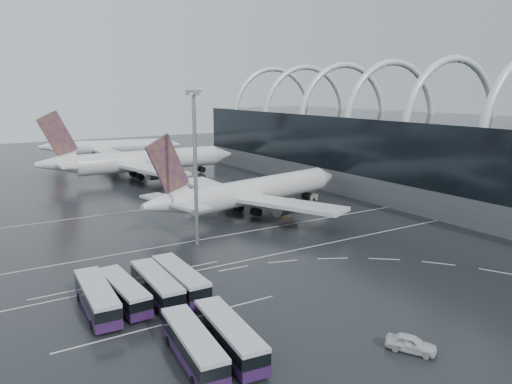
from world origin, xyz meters
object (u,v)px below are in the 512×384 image
bus_row_near_c (157,285)px  bus_row_far_a (193,345)px  floodlight_mast (195,150)px  airliner_main (250,192)px  bus_row_far_b (229,335)px  bus_row_near_d (180,279)px  van_curve_b (411,343)px  gse_cart_belly_b (286,199)px  airliner_gate_c (110,148)px  airliner_gate_b (140,162)px  bus_row_near_b (123,291)px  gse_cart_belly_d (312,197)px  bus_row_near_a (97,297)px  gse_cart_belly_a (285,210)px

bus_row_near_c → bus_row_far_a: size_ratio=1.02×
floodlight_mast → bus_row_near_c: bearing=-128.5°
airliner_main → bus_row_far_b: 59.08m
bus_row_near_d → van_curve_b: 30.87m
bus_row_near_c → gse_cart_belly_b: bearing=-49.3°
airliner_gate_c → airliner_main: bearing=-76.3°
airliner_gate_b → bus_row_near_b: (-32.19, -86.58, -3.59)m
bus_row_near_c → gse_cart_belly_d: bus_row_near_c is taller
airliner_gate_b → van_curve_b: bearing=-94.9°
van_curve_b → gse_cart_belly_d: size_ratio=2.08×
gse_cart_belly_b → airliner_gate_b: bearing=111.9°
van_curve_b → gse_cart_belly_b: van_curve_b is taller
bus_row_near_a → bus_row_far_a: (5.24, -16.80, -0.10)m
bus_row_near_c → floodlight_mast: bearing=-36.3°
bus_row_near_d → gse_cart_belly_a: bus_row_near_d is taller
airliner_main → airliner_gate_c: size_ratio=1.06×
airliner_gate_b → van_curve_b: airliner_gate_b is taller
airliner_gate_c → gse_cart_belly_a: size_ratio=24.62×
airliner_gate_c → bus_row_near_c: size_ratio=3.85×
airliner_gate_c → bus_row_far_b: (-30.43, -150.06, -2.88)m
bus_row_near_d → bus_row_near_a: bearing=91.8°
bus_row_near_d → van_curve_b: size_ratio=2.66×
airliner_gate_b → bus_row_near_c: 91.46m
bus_row_far_b → bus_row_near_c: bearing=11.4°
airliner_gate_c → bus_row_far_a: airliner_gate_c is taller
airliner_main → gse_cart_belly_a: bearing=-39.7°
bus_row_near_a → gse_cart_belly_b: (55.41, 37.86, -1.24)m
airliner_main → bus_row_near_c: airliner_main is taller
bus_row_near_a → floodlight_mast: (22.21, 18.09, 15.07)m
airliner_main → bus_row_near_c: (-34.09, -32.31, -2.93)m
bus_row_near_c → van_curve_b: size_ratio=2.60×
bus_row_near_c → bus_row_far_b: bearing=-172.5°
bus_row_near_b → bus_row_far_a: (1.79, -17.15, 0.04)m
airliner_gate_b → bus_row_far_a: size_ratio=4.55×
bus_row_near_d → bus_row_far_b: size_ratio=1.02×
bus_row_near_a → gse_cart_belly_a: bus_row_near_a is taller
gse_cart_belly_b → bus_row_near_c: bearing=-141.5°
floodlight_mast → bus_row_near_d: bearing=-121.5°
airliner_gate_c → bus_row_near_a: (-39.74, -133.03, -2.82)m
airliner_gate_b → gse_cart_belly_b: bearing=-67.9°
bus_row_near_c → bus_row_near_d: (3.41, 0.18, 0.04)m
bus_row_near_b → bus_row_near_c: bearing=-97.8°
airliner_gate_c → van_curve_b: airliner_gate_c is taller
airliner_gate_c → bus_row_far_a: size_ratio=3.91×
bus_row_near_d → airliner_gate_c: bearing=-10.7°
bus_row_near_c → bus_row_far_a: bearing=173.6°
van_curve_b → airliner_main: bearing=44.3°
bus_row_near_b → bus_row_far_b: size_ratio=0.94×
bus_row_near_d → bus_row_far_b: bearing=175.3°
gse_cart_belly_d → van_curve_b: bearing=-120.1°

